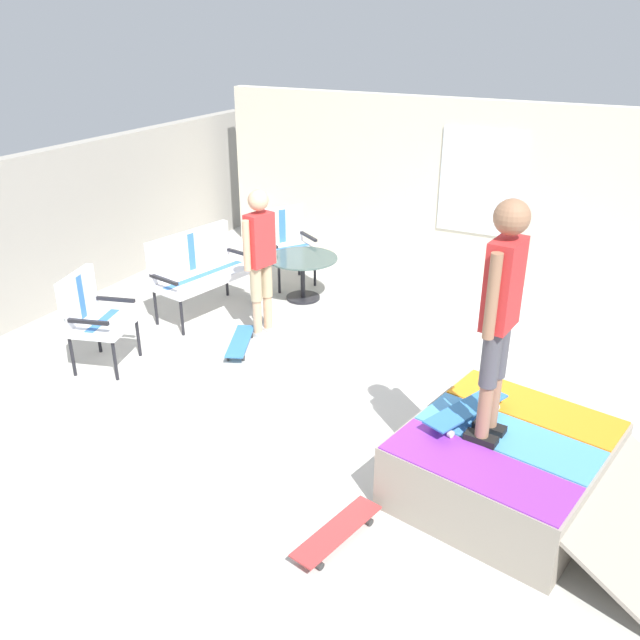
{
  "coord_description": "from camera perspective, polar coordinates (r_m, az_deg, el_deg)",
  "views": [
    {
      "loc": [
        -5.17,
        -2.6,
        3.4
      ],
      "look_at": [
        0.04,
        0.12,
        0.7
      ],
      "focal_mm": 37.51,
      "sensor_mm": 36.0,
      "label": 1
    }
  ],
  "objects": [
    {
      "name": "skate_ramp",
      "position": [
        5.4,
        15.74,
        -11.88
      ],
      "size": [
        1.87,
        2.34,
        0.55
      ],
      "color": "gray",
      "rests_on": "ground_plane"
    },
    {
      "name": "patio_table",
      "position": [
        8.62,
        -1.48,
        4.33
      ],
      "size": [
        0.9,
        0.9,
        0.57
      ],
      "color": "black",
      "rests_on": "ground_plane"
    },
    {
      "name": "person_skater",
      "position": [
        4.69,
        15.19,
        1.24
      ],
      "size": [
        0.48,
        0.27,
        1.79
      ],
      "color": "black",
      "rests_on": "skate_ramp"
    },
    {
      "name": "skateboard_on_ramp",
      "position": [
        5.31,
        12.39,
        -7.48
      ],
      "size": [
        0.82,
        0.49,
        0.1
      ],
      "color": "#3372B2",
      "rests_on": "skate_ramp"
    },
    {
      "name": "patio_bench",
      "position": [
        8.29,
        -10.43,
        4.61
      ],
      "size": [
        1.33,
        0.78,
        1.02
      ],
      "color": "black",
      "rests_on": "ground_plane"
    },
    {
      "name": "ground_plane",
      "position": [
        6.74,
        0.72,
        -6.13
      ],
      "size": [
        12.0,
        12.0,
        0.1
      ],
      "primitive_type": "cube",
      "color": "beige"
    },
    {
      "name": "patio_chair_near_house",
      "position": [
        9.16,
        -2.98,
        6.92
      ],
      "size": [
        0.82,
        0.8,
        1.02
      ],
      "color": "black",
      "rests_on": "ground_plane"
    },
    {
      "name": "skateboard_spare",
      "position": [
        4.94,
        1.48,
        -17.59
      ],
      "size": [
        0.82,
        0.37,
        0.1
      ],
      "color": "#B23838",
      "rests_on": "ground_plane"
    },
    {
      "name": "person_watching",
      "position": [
        7.46,
        -5.13,
        5.71
      ],
      "size": [
        0.47,
        0.3,
        1.7
      ],
      "color": "silver",
      "rests_on": "ground_plane"
    },
    {
      "name": "house_facade",
      "position": [
        9.74,
        8.48,
        11.36
      ],
      "size": [
        0.23,
        6.0,
        2.4
      ],
      "color": "beige",
      "rests_on": "ground_plane"
    },
    {
      "name": "patio_chair_by_wall",
      "position": [
        7.26,
        -18.95,
        0.67
      ],
      "size": [
        0.75,
        0.7,
        1.02
      ],
      "color": "black",
      "rests_on": "ground_plane"
    },
    {
      "name": "skateboard_by_bench",
      "position": [
        7.48,
        -6.82,
        -1.85
      ],
      "size": [
        0.81,
        0.5,
        0.1
      ],
      "color": "#3372B2",
      "rests_on": "ground_plane"
    },
    {
      "name": "back_wall_cinderblock",
      "position": [
        8.73,
        -23.52,
        6.44
      ],
      "size": [
        9.0,
        0.2,
        1.94
      ],
      "color": "#9E998E",
      "rests_on": "ground_plane"
    }
  ]
}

